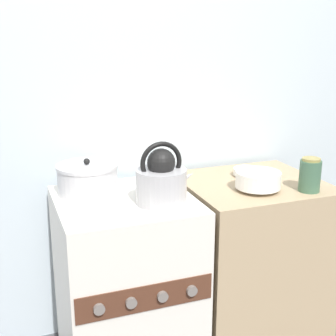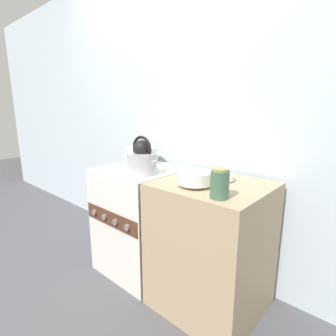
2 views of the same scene
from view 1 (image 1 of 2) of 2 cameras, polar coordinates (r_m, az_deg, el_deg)
wall_back at (r=2.28m, az=-8.12°, el=9.39°), size 7.00×0.06×2.50m
stove at (r=2.19m, az=-5.04°, el=-13.97°), size 0.58×0.60×0.83m
counter at (r=2.42m, az=9.83°, el=-11.06°), size 0.65×0.60×0.83m
kettle at (r=1.93m, az=-0.76°, el=-1.52°), size 0.26×0.21×0.26m
cooking_pot at (r=2.09m, az=-9.77°, el=-1.30°), size 0.27×0.27×0.16m
enamel_bowl at (r=2.12m, az=10.92°, el=-1.43°), size 0.20×0.20×0.09m
small_ceramic_bowl at (r=2.33m, az=9.60°, el=-0.45°), size 0.13×0.13×0.04m
storage_jar at (r=2.16m, az=16.92°, el=-0.82°), size 0.09×0.09×0.15m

